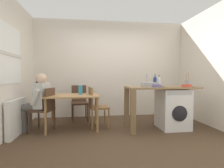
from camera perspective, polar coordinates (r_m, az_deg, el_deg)
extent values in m
plane|color=#4C3826|center=(3.50, 3.40, -16.46)|extent=(5.46, 5.46, 0.00)
cube|color=silver|center=(5.04, -0.37, 4.93)|extent=(4.60, 0.10, 2.70)
cube|color=silver|center=(3.59, -32.73, 5.51)|extent=(0.10, 3.80, 2.70)
cube|color=white|center=(3.86, -30.16, 8.31)|extent=(0.01, 0.90, 1.10)
cube|color=beige|center=(3.86, -30.04, 8.32)|extent=(0.02, 0.96, 0.06)
cube|color=white|center=(3.89, -28.71, -9.48)|extent=(0.10, 0.80, 0.70)
cube|color=tan|center=(3.84, -12.57, -3.72)|extent=(1.10, 0.76, 0.03)
cylinder|color=#977045|center=(3.65, -20.93, -10.03)|extent=(0.05, 0.05, 0.71)
cylinder|color=#977045|center=(3.56, -4.81, -10.19)|extent=(0.05, 0.05, 0.71)
cylinder|color=#977045|center=(4.28, -18.88, -8.14)|extent=(0.05, 0.05, 0.71)
cylinder|color=#977045|center=(4.21, -5.25, -8.22)|extent=(0.05, 0.05, 0.71)
cube|color=#4C3323|center=(3.88, -21.91, -7.87)|extent=(0.49, 0.49, 0.04)
cube|color=#4C3323|center=(3.76, -19.56, -4.69)|extent=(0.13, 0.38, 0.45)
cylinder|color=#4C3323|center=(3.87, -25.55, -11.38)|extent=(0.04, 0.04, 0.45)
cylinder|color=#4C3323|center=(4.17, -22.83, -10.33)|extent=(0.04, 0.04, 0.45)
cylinder|color=#4C3323|center=(3.69, -20.74, -11.97)|extent=(0.04, 0.04, 0.45)
cylinder|color=#4C3323|center=(4.00, -18.28, -10.79)|extent=(0.04, 0.04, 0.45)
cube|color=olive|center=(3.92, -4.35, -7.60)|extent=(0.46, 0.46, 0.04)
cube|color=olive|center=(3.85, -6.99, -4.41)|extent=(0.09, 0.38, 0.45)
cylinder|color=olive|center=(4.17, -2.41, -10.12)|extent=(0.04, 0.04, 0.45)
cylinder|color=olive|center=(3.83, -1.08, -11.26)|extent=(0.04, 0.04, 0.45)
cylinder|color=olive|center=(4.10, -7.38, -10.36)|extent=(0.04, 0.04, 0.45)
cylinder|color=olive|center=(3.76, -6.49, -11.56)|extent=(0.04, 0.04, 0.45)
cube|color=#4C3323|center=(4.56, -10.51, -6.20)|extent=(0.45, 0.45, 0.04)
cube|color=#4C3323|center=(4.71, -10.74, -3.17)|extent=(0.38, 0.09, 0.45)
cylinder|color=#4C3323|center=(4.44, -7.92, -9.36)|extent=(0.04, 0.04, 0.45)
cylinder|color=#4C3323|center=(4.41, -12.63, -9.49)|extent=(0.04, 0.04, 0.45)
cylinder|color=#4C3323|center=(4.79, -8.52, -8.49)|extent=(0.04, 0.04, 0.45)
cylinder|color=#4C3323|center=(4.76, -12.88, -8.60)|extent=(0.04, 0.04, 0.45)
cylinder|color=#595651|center=(4.03, -26.80, -10.86)|extent=(0.11, 0.11, 0.45)
cylinder|color=#595651|center=(4.17, -25.39, -10.36)|extent=(0.11, 0.11, 0.45)
cylinder|color=#595651|center=(3.89, -24.91, -7.16)|extent=(0.42, 0.24, 0.14)
cylinder|color=#595651|center=(4.04, -23.54, -6.78)|extent=(0.42, 0.24, 0.14)
cube|color=silver|center=(3.84, -21.98, -3.46)|extent=(0.28, 0.38, 0.52)
cylinder|color=silver|center=(3.67, -23.85, -3.98)|extent=(0.20, 0.13, 0.31)
cylinder|color=silver|center=(4.03, -20.77, -3.36)|extent=(0.20, 0.13, 0.31)
sphere|color=beige|center=(3.82, -22.07, 1.69)|extent=(0.21, 0.21, 0.21)
sphere|color=black|center=(3.85, -22.82, 0.45)|extent=(0.12, 0.12, 0.12)
cube|color=olive|center=(3.91, 15.82, -1.06)|extent=(1.50, 0.68, 0.04)
cube|color=brown|center=(3.47, 6.88, -9.11)|extent=(0.10, 0.10, 0.88)
cube|color=brown|center=(4.02, 4.79, -7.48)|extent=(0.10, 0.10, 0.88)
cube|color=white|center=(4.07, 19.16, -7.62)|extent=(0.60, 0.60, 0.86)
cylinder|color=black|center=(3.82, 21.24, -9.00)|extent=(0.32, 0.02, 0.32)
cube|color=#B2B2B7|center=(3.76, 21.29, -2.80)|extent=(0.54, 0.01, 0.08)
cylinder|color=#9EA0A5|center=(3.81, 12.21, -0.14)|extent=(0.38, 0.38, 0.09)
cylinder|color=#B2B2B7|center=(3.97, 11.34, 1.35)|extent=(0.02, 0.02, 0.28)
cylinder|color=navy|center=(4.15, 13.86, 0.72)|extent=(0.08, 0.08, 0.19)
cone|color=navy|center=(4.14, 13.88, 2.37)|extent=(0.07, 0.07, 0.05)
cylinder|color=#262626|center=(4.14, 13.88, 2.87)|extent=(0.03, 0.03, 0.02)
cylinder|color=silver|center=(4.14, 15.14, 0.60)|extent=(0.07, 0.07, 0.17)
cone|color=silver|center=(4.14, 15.16, 2.10)|extent=(0.07, 0.07, 0.05)
cylinder|color=#262626|center=(4.14, 15.16, 2.55)|extent=(0.03, 0.03, 0.02)
cylinder|color=slate|center=(3.65, 14.45, -0.57)|extent=(0.19, 0.19, 0.05)
cylinder|color=#3D375B|center=(3.65, 14.45, -0.37)|extent=(0.15, 0.15, 0.03)
cylinder|color=gray|center=(4.24, 23.41, 0.25)|extent=(0.11, 0.11, 0.13)
cylinder|color=#99724C|center=(4.23, 23.17, 2.21)|extent=(0.01, 0.04, 0.18)
cylinder|color=#99724C|center=(4.23, 23.76, 2.20)|extent=(0.01, 0.05, 0.18)
cylinder|color=#D84C38|center=(3.91, 23.18, -0.47)|extent=(0.20, 0.20, 0.05)
cylinder|color=maroon|center=(3.91, 23.18, -0.27)|extent=(0.16, 0.16, 0.03)
cylinder|color=teal|center=(3.91, -10.27, -1.92)|extent=(0.09, 0.09, 0.20)
cube|color=#B2B2B7|center=(3.80, 15.74, -0.80)|extent=(0.15, 0.06, 0.01)
cube|color=#262628|center=(3.80, 15.74, -0.80)|extent=(0.15, 0.06, 0.01)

